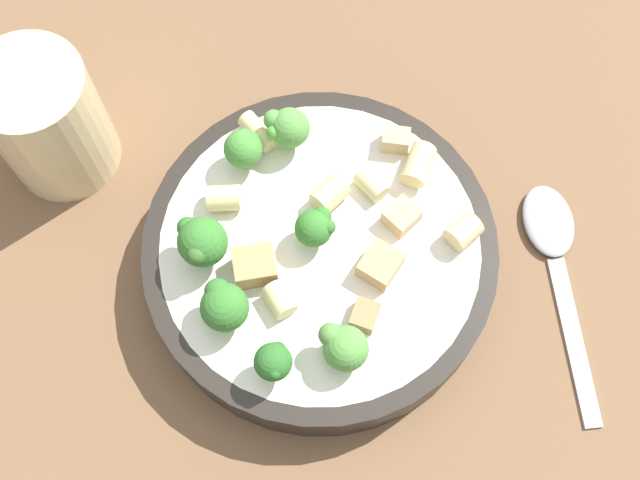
% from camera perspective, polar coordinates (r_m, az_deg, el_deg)
% --- Properties ---
extents(ground_plane, '(2.00, 2.00, 0.00)m').
position_cam_1_polar(ground_plane, '(0.57, 0.00, -1.92)').
color(ground_plane, brown).
extents(pasta_bowl, '(0.24, 0.24, 0.04)m').
position_cam_1_polar(pasta_bowl, '(0.54, 0.00, -1.07)').
color(pasta_bowl, '#28231E').
rests_on(pasta_bowl, ground_plane).
extents(broccoli_floret_0, '(0.03, 0.04, 0.04)m').
position_cam_1_polar(broccoli_floret_0, '(0.51, -8.43, -0.15)').
color(broccoli_floret_0, '#93B766').
rests_on(broccoli_floret_0, pasta_bowl).
extents(broccoli_floret_1, '(0.03, 0.03, 0.03)m').
position_cam_1_polar(broccoli_floret_1, '(0.49, 1.67, -7.56)').
color(broccoli_floret_1, '#84AD60').
rests_on(broccoli_floret_1, pasta_bowl).
extents(broccoli_floret_2, '(0.02, 0.02, 0.03)m').
position_cam_1_polar(broccoli_floret_2, '(0.48, -3.28, -8.64)').
color(broccoli_floret_2, '#93B766').
rests_on(broccoli_floret_2, pasta_bowl).
extents(broccoli_floret_3, '(0.03, 0.02, 0.03)m').
position_cam_1_polar(broccoli_floret_3, '(0.51, -0.33, 0.94)').
color(broccoli_floret_3, '#93B766').
rests_on(broccoli_floret_3, pasta_bowl).
extents(broccoli_floret_4, '(0.03, 0.03, 0.03)m').
position_cam_1_polar(broccoli_floret_4, '(0.54, -2.31, 7.96)').
color(broccoli_floret_4, '#84AD60').
rests_on(broccoli_floret_4, pasta_bowl).
extents(broccoli_floret_5, '(0.03, 0.04, 0.04)m').
position_cam_1_polar(broccoli_floret_5, '(0.50, -6.71, -4.78)').
color(broccoli_floret_5, '#93B766').
rests_on(broccoli_floret_5, pasta_bowl).
extents(broccoli_floret_6, '(0.03, 0.03, 0.03)m').
position_cam_1_polar(broccoli_floret_6, '(0.54, -5.67, 6.39)').
color(broccoli_floret_6, '#93B766').
rests_on(broccoli_floret_6, pasta_bowl).
extents(rigatoni_0, '(0.02, 0.02, 0.02)m').
position_cam_1_polar(rigatoni_0, '(0.53, 10.17, 0.60)').
color(rigatoni_0, beige).
rests_on(rigatoni_0, pasta_bowl).
extents(rigatoni_1, '(0.03, 0.03, 0.02)m').
position_cam_1_polar(rigatoni_1, '(0.55, 7.31, 5.03)').
color(rigatoni_1, beige).
rests_on(rigatoni_1, pasta_bowl).
extents(rigatoni_2, '(0.02, 0.02, 0.02)m').
position_cam_1_polar(rigatoni_2, '(0.53, 0.69, 3.26)').
color(rigatoni_2, beige).
rests_on(rigatoni_2, pasta_bowl).
extents(rigatoni_3, '(0.01, 0.02, 0.01)m').
position_cam_1_polar(rigatoni_3, '(0.54, 3.64, 3.98)').
color(rigatoni_3, beige).
rests_on(rigatoni_3, pasta_bowl).
extents(rigatoni_4, '(0.02, 0.02, 0.02)m').
position_cam_1_polar(rigatoni_4, '(0.51, -2.91, -4.27)').
color(rigatoni_4, beige).
rests_on(rigatoni_4, pasta_bowl).
extents(rigatoni_5, '(0.01, 0.03, 0.01)m').
position_cam_1_polar(rigatoni_5, '(0.56, -4.41, 7.69)').
color(rigatoni_5, beige).
rests_on(rigatoni_5, pasta_bowl).
extents(rigatoni_6, '(0.03, 0.03, 0.02)m').
position_cam_1_polar(rigatoni_6, '(0.54, -6.86, 2.98)').
color(rigatoni_6, beige).
rests_on(rigatoni_6, pasta_bowl).
extents(chicken_chunk_0, '(0.03, 0.03, 0.02)m').
position_cam_1_polar(chicken_chunk_0, '(0.52, 4.30, -1.78)').
color(chicken_chunk_0, tan).
rests_on(chicken_chunk_0, pasta_bowl).
extents(chicken_chunk_1, '(0.02, 0.02, 0.01)m').
position_cam_1_polar(chicken_chunk_1, '(0.56, 5.40, 7.10)').
color(chicken_chunk_1, tan).
rests_on(chicken_chunk_1, pasta_bowl).
extents(chicken_chunk_2, '(0.02, 0.02, 0.01)m').
position_cam_1_polar(chicken_chunk_2, '(0.51, 3.20, -5.36)').
color(chicken_chunk_2, '#A87A4C').
rests_on(chicken_chunk_2, pasta_bowl).
extents(chicken_chunk_3, '(0.03, 0.03, 0.02)m').
position_cam_1_polar(chicken_chunk_3, '(0.51, -4.65, -1.87)').
color(chicken_chunk_3, tan).
rests_on(chicken_chunk_3, pasta_bowl).
extents(chicken_chunk_4, '(0.02, 0.02, 0.01)m').
position_cam_1_polar(chicken_chunk_4, '(0.53, 5.83, 1.69)').
color(chicken_chunk_4, tan).
rests_on(chicken_chunk_4, pasta_bowl).
extents(drinking_glass, '(0.08, 0.08, 0.10)m').
position_cam_1_polar(drinking_glass, '(0.59, -18.62, 7.74)').
color(drinking_glass, beige).
rests_on(drinking_glass, ground_plane).
extents(spoon, '(0.12, 0.16, 0.01)m').
position_cam_1_polar(spoon, '(0.59, 16.36, -0.74)').
color(spoon, '#B2B2B7').
rests_on(spoon, ground_plane).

